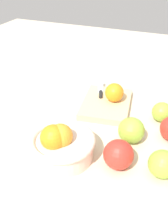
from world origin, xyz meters
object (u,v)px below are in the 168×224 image
object	(u,v)px
apple_front_left	(163,164)
apple_front_center	(131,130)
bowl	(61,144)
apple_front_left_2	(118,155)
knife	(101,91)
cutting_board	(106,104)
orange_on_board	(114,93)
apple_front_right	(162,112)

from	to	relation	value
apple_front_left	apple_front_center	distance (m)	0.15
bowl	apple_front_left_2	size ratio (longest dim) A/B	2.25
knife	apple_front_left	distance (m)	0.44
cutting_board	apple_front_left	distance (m)	0.36
apple_front_left	apple_front_left_2	world-z (taller)	apple_front_left_2
orange_on_board	knife	xyz separation A→B (m)	(0.05, 0.07, -0.03)
bowl	apple_front_right	xyz separation A→B (m)	(0.29, -0.24, -0.01)
bowl	apple_front_center	bearing A→B (deg)	-49.42
apple_front_right	apple_front_center	xyz separation A→B (m)	(-0.15, 0.07, 0.01)
apple_front_left_2	orange_on_board	bearing A→B (deg)	18.75
cutting_board	apple_front_left_2	size ratio (longest dim) A/B	2.80
apple_front_right	apple_front_left	distance (m)	0.26
orange_on_board	apple_front_left_2	world-z (taller)	orange_on_board
apple_front_left	apple_front_center	world-z (taller)	apple_front_center
apple_front_left_2	apple_front_left	bearing A→B (deg)	-83.95
apple_front_left_2	apple_front_center	distance (m)	0.12
cutting_board	apple_front_left_2	xyz separation A→B (m)	(-0.28, -0.13, 0.03)
knife	apple_front_center	world-z (taller)	apple_front_center
bowl	apple_front_left_2	bearing A→B (deg)	-81.80
cutting_board	knife	distance (m)	0.08
bowl	cutting_board	world-z (taller)	bowl
apple_front_right	apple_front_center	world-z (taller)	apple_front_center
knife	apple_front_center	bearing A→B (deg)	-142.12
bowl	orange_on_board	xyz separation A→B (m)	(0.32, -0.06, 0.01)
apple_front_left	apple_front_center	bearing A→B (deg)	45.22
orange_on_board	knife	distance (m)	0.09
orange_on_board	apple_front_right	bearing A→B (deg)	-99.14
apple_front_left_2	apple_front_center	world-z (taller)	apple_front_left_2
cutting_board	apple_front_center	xyz separation A→B (m)	(-0.16, -0.13, 0.03)
cutting_board	apple_front_center	distance (m)	0.21
apple_front_center	cutting_board	bearing A→B (deg)	38.69
apple_front_center	bowl	bearing A→B (deg)	130.58
orange_on_board	apple_front_left	size ratio (longest dim) A/B	0.92
knife	apple_front_right	bearing A→B (deg)	-107.08
apple_front_left	apple_front_center	size ratio (longest dim) A/B	0.93
apple_front_center	apple_front_right	bearing A→B (deg)	-25.37
cutting_board	apple_front_left_2	bearing A→B (deg)	-156.24
knife	apple_front_right	xyz separation A→B (m)	(-0.08, -0.25, 0.01)
apple_front_left_2	apple_front_center	xyz separation A→B (m)	(0.12, -0.01, -0.00)
bowl	cutting_board	bearing A→B (deg)	-6.49
apple_front_left_2	apple_front_center	size ratio (longest dim) A/B	1.02
cutting_board	apple_front_left	xyz separation A→B (m)	(-0.27, -0.24, 0.03)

